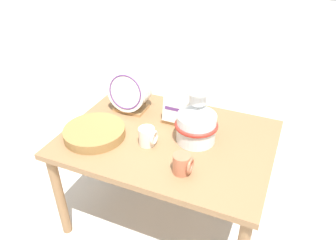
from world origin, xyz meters
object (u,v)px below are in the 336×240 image
(ceramic_vase, at_px, (197,121))
(mug_cream_glaze, at_px, (148,136))
(wicker_charger_stack, at_px, (95,132))
(dish_rack_round_plates, at_px, (130,92))
(mug_terracotta_glaze, at_px, (183,164))
(dish_rack_square_plates, at_px, (180,112))

(ceramic_vase, relative_size, mug_cream_glaze, 3.12)
(wicker_charger_stack, distance_m, mug_cream_glaze, 0.31)
(dish_rack_round_plates, height_order, mug_cream_glaze, dish_rack_round_plates)
(ceramic_vase, xyz_separation_m, mug_terracotta_glaze, (0.03, -0.27, -0.08))
(dish_rack_square_plates, bearing_deg, ceramic_vase, -45.68)
(ceramic_vase, height_order, mug_cream_glaze, ceramic_vase)
(wicker_charger_stack, relative_size, mug_terracotta_glaze, 3.36)
(wicker_charger_stack, distance_m, mug_terracotta_glaze, 0.56)
(dish_rack_round_plates, height_order, mug_terracotta_glaze, dish_rack_round_plates)
(dish_rack_square_plates, bearing_deg, dish_rack_round_plates, -178.67)
(ceramic_vase, relative_size, dish_rack_square_plates, 1.66)
(dish_rack_square_plates, relative_size, wicker_charger_stack, 0.56)
(mug_terracotta_glaze, bearing_deg, dish_rack_square_plates, 112.61)
(dish_rack_square_plates, distance_m, mug_cream_glaze, 0.30)
(dish_rack_round_plates, bearing_deg, mug_terracotta_glaze, -39.50)
(ceramic_vase, relative_size, dish_rack_round_plates, 1.15)
(ceramic_vase, bearing_deg, dish_rack_square_plates, 134.32)
(ceramic_vase, xyz_separation_m, dish_rack_round_plates, (-0.48, 0.15, -0.00))
(dish_rack_square_plates, bearing_deg, wicker_charger_stack, -137.99)
(dish_rack_round_plates, height_order, wicker_charger_stack, dish_rack_round_plates)
(dish_rack_round_plates, distance_m, mug_terracotta_glaze, 0.66)
(dish_rack_square_plates, xyz_separation_m, mug_cream_glaze, (-0.07, -0.29, -0.01))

